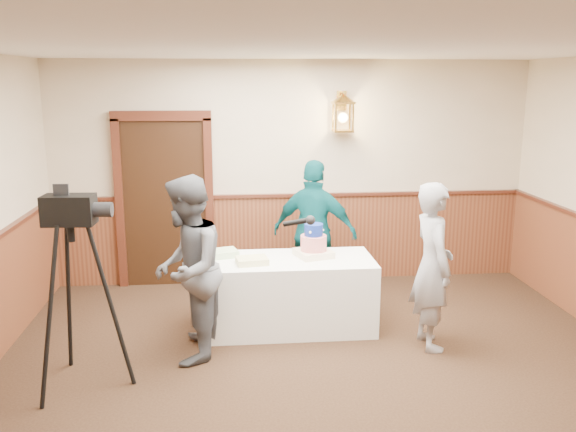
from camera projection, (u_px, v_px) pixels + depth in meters
name	position (u px, v px, depth m)	size (l,w,h in m)	color
ground	(339.00, 425.00, 4.61)	(7.00, 7.00, 0.00)	black
room_shell	(326.00, 217.00, 4.71)	(6.02, 7.02, 2.81)	#C0AE90
display_table	(286.00, 294.00, 6.35)	(1.80, 0.80, 0.75)	white
tiered_cake	(314.00, 244.00, 6.33)	(0.43, 0.43, 0.35)	#FFE9C0
sheet_cake_yellow	(252.00, 261.00, 6.10)	(0.31, 0.23, 0.06)	#D5D47F
sheet_cake_green	(223.00, 253.00, 6.35)	(0.30, 0.24, 0.07)	#BDE4A1
interviewer	(187.00, 269.00, 5.55)	(1.51, 0.91, 1.73)	#52555C
baker	(432.00, 266.00, 5.82)	(0.59, 0.39, 1.63)	gray
assistant_p	(315.00, 233.00, 6.98)	(0.98, 0.41, 1.68)	#094C52
tv_camera_rig	(77.00, 303.00, 5.06)	(0.65, 0.61, 1.66)	black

